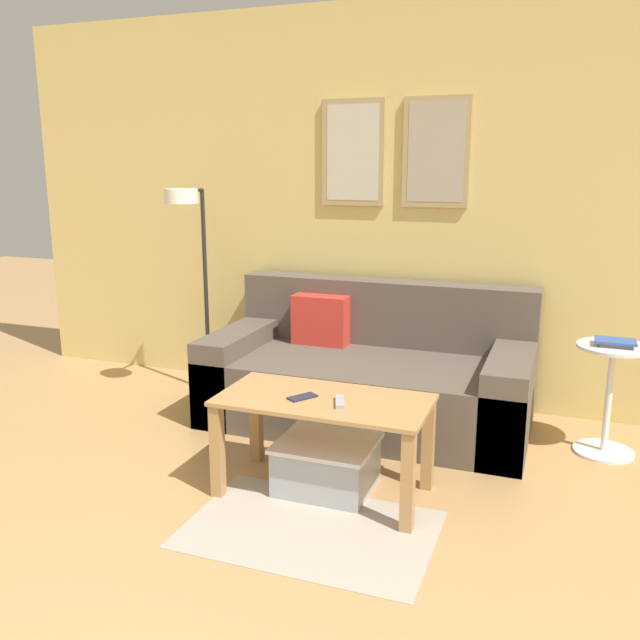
% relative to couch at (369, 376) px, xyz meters
% --- Properties ---
extents(wall_back, '(5.60, 0.09, 2.55)m').
position_rel_couch_xyz_m(wall_back, '(0.02, 0.49, 1.00)').
color(wall_back, '#DDC472').
rests_on(wall_back, ground_plane).
extents(area_rug, '(1.08, 0.72, 0.01)m').
position_rel_couch_xyz_m(area_rug, '(0.13, -1.35, -0.28)').
color(area_rug, '#A39989').
rests_on(area_rug, ground_plane).
extents(couch, '(1.92, 0.96, 0.82)m').
position_rel_couch_xyz_m(couch, '(0.00, 0.00, 0.00)').
color(couch, brown).
rests_on(couch, ground_plane).
extents(coffee_table, '(1.00, 0.50, 0.48)m').
position_rel_couch_xyz_m(coffee_table, '(0.07, -1.00, 0.10)').
color(coffee_table, '#AD7F4C').
rests_on(coffee_table, ground_plane).
extents(storage_bin, '(0.47, 0.41, 0.25)m').
position_rel_couch_xyz_m(storage_bin, '(0.07, -0.96, -0.15)').
color(storage_bin, '#9EA3A8').
rests_on(storage_bin, ground_plane).
extents(floor_lamp, '(0.22, 0.47, 1.41)m').
position_rel_couch_xyz_m(floor_lamp, '(-1.20, -0.04, 0.75)').
color(floor_lamp, black).
rests_on(floor_lamp, ground_plane).
extents(side_table, '(0.38, 0.38, 0.61)m').
position_rel_couch_xyz_m(side_table, '(1.36, -0.03, 0.09)').
color(side_table, white).
rests_on(side_table, ground_plane).
extents(book_stack, '(0.21, 0.15, 0.03)m').
position_rel_couch_xyz_m(book_stack, '(1.37, -0.04, 0.35)').
color(book_stack, '#4C4C51').
rests_on(book_stack, side_table).
extents(remote_control, '(0.09, 0.15, 0.02)m').
position_rel_couch_xyz_m(remote_control, '(0.16, -1.05, 0.21)').
color(remote_control, '#99999E').
rests_on(remote_control, coffee_table).
extents(cell_phone, '(0.13, 0.15, 0.01)m').
position_rel_couch_xyz_m(cell_phone, '(-0.03, -1.03, 0.21)').
color(cell_phone, '#1E2338').
rests_on(cell_phone, coffee_table).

